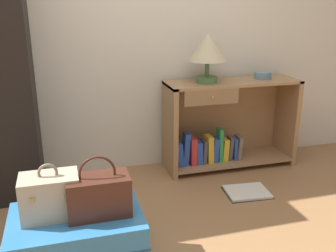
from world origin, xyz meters
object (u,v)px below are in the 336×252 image
(suitcase_large, at_px, (77,235))
(train_case, at_px, (50,196))
(table_lamp, at_px, (208,49))
(handbag, at_px, (99,195))
(bookshelf, at_px, (225,126))
(bowl, at_px, (263,75))
(open_book_on_floor, at_px, (247,192))

(suitcase_large, xyz_separation_m, train_case, (-0.12, 0.03, 0.25))
(table_lamp, relative_size, handbag, 1.14)
(bookshelf, bearing_deg, bowl, -0.97)
(train_case, distance_m, open_book_on_floor, 1.48)
(train_case, relative_size, open_book_on_floor, 0.89)
(bookshelf, distance_m, suitcase_large, 1.63)
(bowl, xyz_separation_m, suitcase_large, (-1.62, -0.95, -0.65))
(suitcase_large, xyz_separation_m, handbag, (0.13, -0.02, 0.25))
(bookshelf, distance_m, handbag, 1.53)
(bookshelf, distance_m, table_lamp, 0.68)
(open_book_on_floor, bearing_deg, handbag, -159.16)
(bowl, xyz_separation_m, open_book_on_floor, (-0.36, -0.54, -0.77))
(bookshelf, xyz_separation_m, bowl, (0.32, -0.01, 0.42))
(table_lamp, height_order, handbag, table_lamp)
(suitcase_large, height_order, train_case, train_case)
(bookshelf, bearing_deg, handbag, -140.32)
(bookshelf, relative_size, train_case, 3.62)
(handbag, bearing_deg, suitcase_large, 170.89)
(table_lamp, distance_m, suitcase_large, 1.70)
(train_case, height_order, handbag, handbag)
(table_lamp, distance_m, bowl, 0.56)
(bowl, bearing_deg, handbag, -147.08)
(bowl, bearing_deg, train_case, -152.30)
(table_lamp, relative_size, open_book_on_floor, 1.13)
(handbag, height_order, open_book_on_floor, handbag)
(bookshelf, bearing_deg, open_book_on_floor, -94.27)
(suitcase_large, distance_m, train_case, 0.28)
(table_lamp, xyz_separation_m, train_case, (-1.24, -0.90, -0.64))
(handbag, bearing_deg, table_lamp, 43.93)
(bookshelf, height_order, open_book_on_floor, bookshelf)
(open_book_on_floor, bearing_deg, bowl, 55.97)
(bookshelf, bearing_deg, suitcase_large, -143.80)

